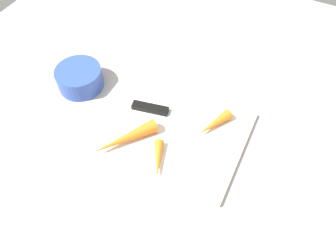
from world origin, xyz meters
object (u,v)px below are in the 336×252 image
small_bowl (80,78)px  carrot_medium (214,124)px  carrot_longest (124,139)px  knife (155,109)px  carrot_shortest (158,159)px  cutting_board (168,127)px

small_bowl → carrot_medium: bearing=2.6°
carrot_longest → knife: bearing=-154.5°
carrot_shortest → carrot_longest: bearing=-121.5°
small_bowl → cutting_board: bearing=-5.8°
cutting_board → carrot_shortest: bearing=-76.2°
cutting_board → carrot_longest: (-0.07, -0.08, 0.02)m
carrot_shortest → small_bowl: 0.32m
knife → carrot_longest: 0.11m
carrot_shortest → carrot_longest: carrot_longest is taller
carrot_medium → small_bowl: bearing=-61.5°
carrot_medium → small_bowl: (-0.37, -0.02, 0.00)m
carrot_longest → small_bowl: small_bowl is taller
carrot_medium → carrot_longest: 0.21m
carrot_longest → small_bowl: (-0.20, 0.11, -0.00)m
carrot_longest → small_bowl: bearing=-84.0°
carrot_medium → small_bowl: small_bowl is taller
carrot_shortest → carrot_medium: carrot_medium is taller
carrot_shortest → carrot_medium: bearing=128.5°
knife → cutting_board: bearing=-41.0°
carrot_medium → carrot_shortest: bearing=-1.7°
knife → small_bowl: 0.22m
knife → carrot_medium: (0.14, 0.02, 0.01)m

